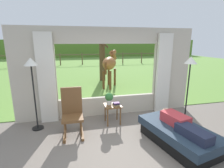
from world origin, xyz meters
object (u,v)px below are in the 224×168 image
reclining_person (181,123)px  rocking_chair (72,112)px  horse (110,63)px  potted_plant (109,98)px  recliner_sofa (178,135)px  floor_lamp_right (190,70)px  side_table (113,108)px  book_stack (116,104)px  pasture_tree (102,55)px  floor_lamp_left (32,73)px

reclining_person → rocking_chair: 2.42m
reclining_person → horse: size_ratio=0.82×
rocking_chair → horse: size_ratio=0.64×
rocking_chair → potted_plant: rocking_chair is taller
recliner_sofa → floor_lamp_right: bearing=36.1°
floor_lamp_right → reclining_person: bearing=-130.5°
potted_plant → floor_lamp_right: 2.23m
recliner_sofa → horse: 5.18m
side_table → book_stack: bearing=-36.0°
rocking_chair → pasture_tree: bearing=73.3°
floor_lamp_right → horse: floor_lamp_right is taller
recliner_sofa → floor_lamp_left: 3.59m
book_stack → recliner_sofa: bearing=-50.3°
recliner_sofa → side_table: 1.74m
potted_plant → book_stack: size_ratio=1.59×
reclining_person → pasture_tree: 6.72m
reclining_person → floor_lamp_right: floor_lamp_right is taller
side_table → floor_lamp_left: (-1.93, 0.13, 1.03)m
recliner_sofa → pasture_tree: size_ratio=0.63×
floor_lamp_left → floor_lamp_right: bearing=-7.0°
book_stack → horse: size_ratio=0.11×
reclining_person → floor_lamp_right: (0.86, 1.01, 0.92)m
rocking_chair → floor_lamp_left: size_ratio=0.62×
floor_lamp_left → potted_plant: bearing=-2.1°
recliner_sofa → reclining_person: bearing=-102.0°
rocking_chair → horse: 4.50m
floor_lamp_left → reclining_person: bearing=-26.0°
recliner_sofa → side_table: side_table is taller
rocking_chair → potted_plant: bearing=20.2°
rocking_chair → book_stack: (1.14, 0.23, 0.01)m
reclining_person → horse: 5.19m
side_table → potted_plant: bearing=143.1°
recliner_sofa → horse: (-0.35, 5.09, 0.94)m
pasture_tree → book_stack: bearing=-96.1°
side_table → book_stack: 0.17m
reclining_person → potted_plant: size_ratio=4.47×
floor_lamp_left → floor_lamp_right: floor_lamp_left is taller
rocking_chair → pasture_tree: 5.90m
side_table → floor_lamp_right: 2.26m
side_table → pasture_tree: bearing=82.9°
side_table → floor_lamp_left: size_ratio=0.29×
rocking_chair → book_stack: bearing=11.7°
reclining_person → floor_lamp_left: (-3.05, 1.49, 0.93)m
rocking_chair → floor_lamp_right: 3.16m
rocking_chair → book_stack: size_ratio=5.58×
recliner_sofa → floor_lamp_left: floor_lamp_left is taller
reclining_person → book_stack: reclining_person is taller
horse → recliner_sofa: bearing=-57.7°
rocking_chair → potted_plant: 1.04m
side_table → horse: (0.77, 3.78, 0.73)m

